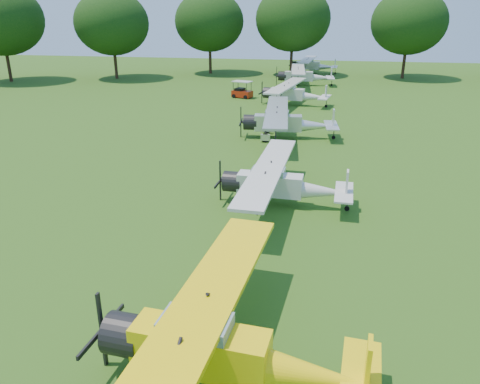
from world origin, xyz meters
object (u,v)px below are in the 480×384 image
(aircraft_3, at_px, (280,182))
(aircraft_6, at_px, (303,75))
(aircraft_4, at_px, (285,120))
(golf_cart, at_px, (242,92))
(aircraft_5, at_px, (292,92))
(aircraft_7, at_px, (312,64))
(aircraft_2, at_px, (221,347))

(aircraft_3, xyz_separation_m, aircraft_6, (-1.05, 41.12, 0.13))
(aircraft_3, height_order, aircraft_4, aircraft_4)
(golf_cart, bearing_deg, aircraft_3, -57.36)
(aircraft_6, bearing_deg, aircraft_5, -95.59)
(aircraft_5, xyz_separation_m, aircraft_7, (1.01, 27.01, 0.04))
(aircraft_4, height_order, aircraft_7, aircraft_4)
(aircraft_4, relative_size, aircraft_7, 1.02)
(aircraft_2, xyz_separation_m, aircraft_4, (-0.69, 26.47, 0.01))
(aircraft_6, height_order, golf_cart, aircraft_6)
(golf_cart, bearing_deg, aircraft_4, -50.16)
(aircraft_4, height_order, golf_cart, aircraft_4)
(aircraft_3, distance_m, aircraft_4, 13.61)
(aircraft_6, xyz_separation_m, aircraft_7, (0.65, 13.09, -0.02))
(aircraft_2, relative_size, aircraft_4, 0.99)
(aircraft_2, height_order, aircraft_4, aircraft_4)
(aircraft_3, xyz_separation_m, aircraft_7, (-0.40, 54.22, 0.11))
(aircraft_5, relative_size, aircraft_6, 0.96)
(aircraft_7, bearing_deg, aircraft_5, -87.89)
(aircraft_6, distance_m, aircraft_7, 13.11)
(aircraft_7, xyz_separation_m, golf_cart, (-7.02, -23.58, -0.76))
(aircraft_2, distance_m, aircraft_7, 67.11)
(aircraft_5, bearing_deg, aircraft_6, 98.26)
(aircraft_3, xyz_separation_m, aircraft_5, (-1.41, 27.21, 0.07))
(golf_cart, bearing_deg, aircraft_7, 92.45)
(aircraft_4, xyz_separation_m, golf_cart, (-6.48, 17.06, -0.78))
(aircraft_7, bearing_deg, aircraft_2, -85.61)
(aircraft_4, bearing_deg, golf_cart, 106.00)
(aircraft_2, distance_m, aircraft_3, 12.90)
(aircraft_3, relative_size, aircraft_4, 0.90)
(aircraft_7, bearing_deg, aircraft_6, -88.58)
(aircraft_2, height_order, golf_cart, aircraft_2)
(aircraft_2, relative_size, aircraft_5, 1.04)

